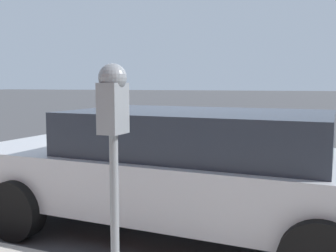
% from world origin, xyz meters
% --- Properties ---
extents(ground_plane, '(220.00, 220.00, 0.00)m').
position_xyz_m(ground_plane, '(0.00, 0.00, 0.00)').
color(ground_plane, '#424244').
extents(parking_meter, '(0.21, 0.19, 1.65)m').
position_xyz_m(parking_meter, '(-2.68, -0.33, 1.39)').
color(parking_meter, gray).
rests_on(parking_meter, sidewalk).
extents(car_silver, '(2.17, 4.89, 1.35)m').
position_xyz_m(car_silver, '(-0.94, -0.22, 0.73)').
color(car_silver, '#B7BABF').
rests_on(car_silver, ground_plane).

